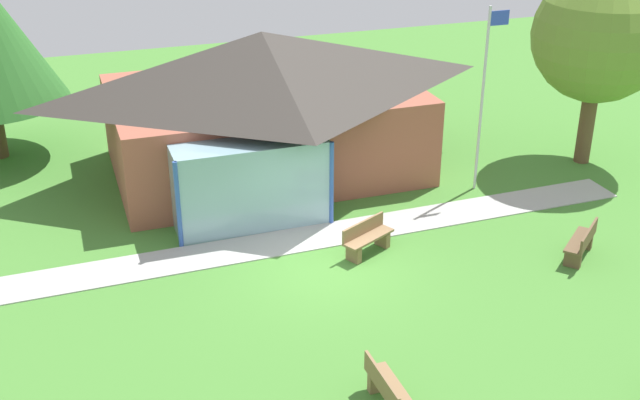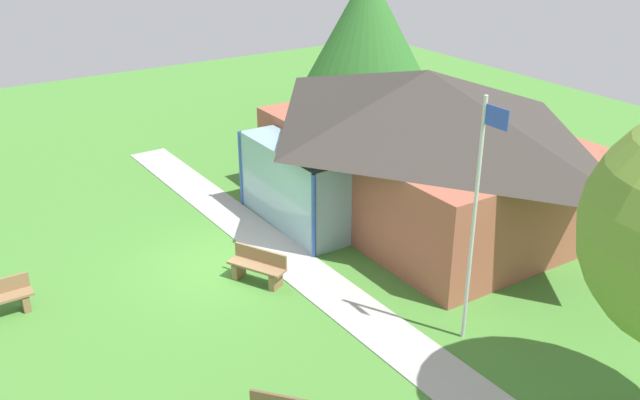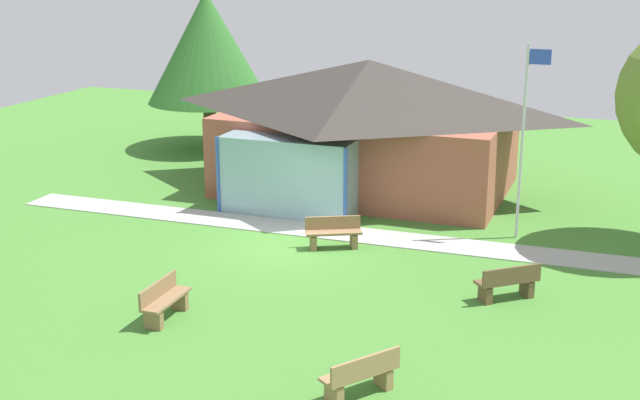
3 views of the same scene
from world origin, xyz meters
name	(u,v)px [view 2 (image 2 of 3)]	position (x,y,z in m)	size (l,w,h in m)	color
ground_plane	(227,265)	(0.00, 0.00, 0.00)	(44.00, 44.00, 0.00)	#478433
pavilion	(419,141)	(0.15, 6.19, 2.25)	(10.06, 7.82, 4.32)	#A35642
footpath	(276,250)	(0.00, 1.47, 0.01)	(18.56, 1.30, 0.03)	#ADADA8
flagpole	(476,213)	(5.70, 2.89, 2.98)	(0.64, 0.08, 5.38)	silver
bench_rear_near_path	(258,267)	(1.18, 0.29, 0.40)	(1.54, 1.08, 0.84)	olive
tree_behind_pavilion_left	(367,25)	(-7.67, 10.06, 4.04)	(4.85, 4.85, 6.25)	brown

